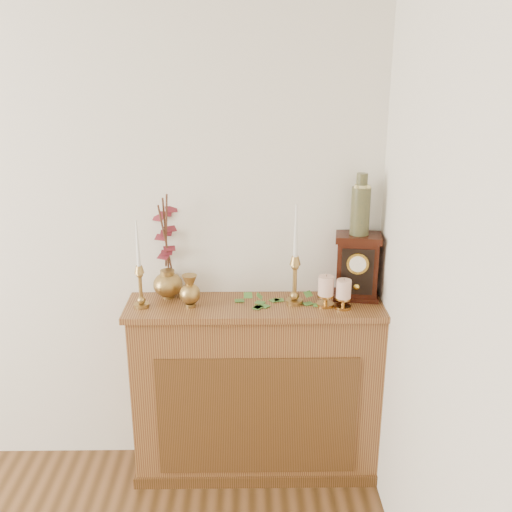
{
  "coord_description": "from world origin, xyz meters",
  "views": [
    {
      "loc": [
        1.36,
        -0.52,
        2.06
      ],
      "look_at": [
        1.4,
        2.05,
        1.19
      ],
      "focal_mm": 42.0,
      "sensor_mm": 36.0,
      "label": 1
    }
  ],
  "objects_px": {
    "ginger_jar": "(167,249)",
    "mantel_clock": "(357,267)",
    "bud_vase": "(190,291)",
    "ceramic_vase": "(360,207)",
    "candlestick_left": "(140,280)",
    "candlestick_center": "(295,272)"
  },
  "relations": [
    {
      "from": "mantel_clock",
      "to": "ceramic_vase",
      "type": "distance_m",
      "value": 0.29
    },
    {
      "from": "candlestick_left",
      "to": "ceramic_vase",
      "type": "relative_size",
      "value": 1.45
    },
    {
      "from": "bud_vase",
      "to": "ceramic_vase",
      "type": "height_order",
      "value": "ceramic_vase"
    },
    {
      "from": "candlestick_left",
      "to": "mantel_clock",
      "type": "height_order",
      "value": "candlestick_left"
    },
    {
      "from": "bud_vase",
      "to": "ceramic_vase",
      "type": "xyz_separation_m",
      "value": [
        0.79,
        0.11,
        0.37
      ]
    },
    {
      "from": "candlestick_center",
      "to": "bud_vase",
      "type": "bearing_deg",
      "value": -175.99
    },
    {
      "from": "ceramic_vase",
      "to": "mantel_clock",
      "type": "bearing_deg",
      "value": -98.88
    },
    {
      "from": "bud_vase",
      "to": "ceramic_vase",
      "type": "relative_size",
      "value": 0.55
    },
    {
      "from": "bud_vase",
      "to": "mantel_clock",
      "type": "xyz_separation_m",
      "value": [
        0.79,
        0.1,
        0.08
      ]
    },
    {
      "from": "ginger_jar",
      "to": "mantel_clock",
      "type": "xyz_separation_m",
      "value": [
        0.91,
        -0.05,
        -0.08
      ]
    },
    {
      "from": "ceramic_vase",
      "to": "bud_vase",
      "type": "bearing_deg",
      "value": -172.4
    },
    {
      "from": "candlestick_center",
      "to": "mantel_clock",
      "type": "xyz_separation_m",
      "value": [
        0.3,
        0.07,
        -0.0
      ]
    },
    {
      "from": "candlestick_left",
      "to": "ceramic_vase",
      "type": "bearing_deg",
      "value": 5.81
    },
    {
      "from": "bud_vase",
      "to": "mantel_clock",
      "type": "relative_size",
      "value": 0.49
    },
    {
      "from": "ginger_jar",
      "to": "ceramic_vase",
      "type": "distance_m",
      "value": 0.94
    },
    {
      "from": "candlestick_left",
      "to": "ginger_jar",
      "type": "xyz_separation_m",
      "value": [
        0.11,
        0.15,
        0.1
      ]
    },
    {
      "from": "mantel_clock",
      "to": "ceramic_vase",
      "type": "relative_size",
      "value": 1.11
    },
    {
      "from": "ginger_jar",
      "to": "mantel_clock",
      "type": "height_order",
      "value": "ginger_jar"
    },
    {
      "from": "candlestick_left",
      "to": "candlestick_center",
      "type": "distance_m",
      "value": 0.72
    },
    {
      "from": "candlestick_left",
      "to": "ceramic_vase",
      "type": "height_order",
      "value": "ceramic_vase"
    },
    {
      "from": "ginger_jar",
      "to": "bud_vase",
      "type": "bearing_deg",
      "value": -52.47
    },
    {
      "from": "candlestick_center",
      "to": "bud_vase",
      "type": "relative_size",
      "value": 3.06
    }
  ]
}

